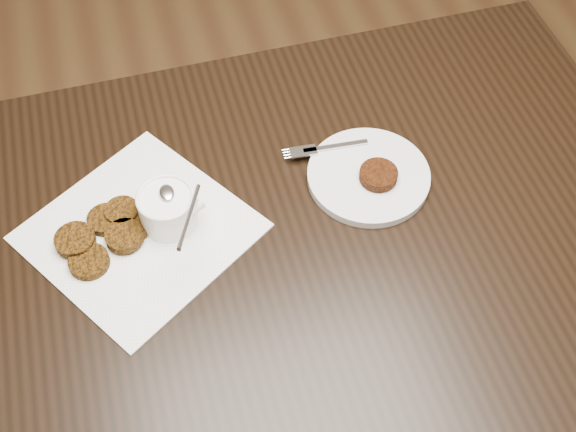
{
  "coord_description": "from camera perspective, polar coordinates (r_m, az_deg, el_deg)",
  "views": [
    {
      "loc": [
        -0.22,
        -0.52,
        1.66
      ],
      "look_at": [
        -0.05,
        0.08,
        0.8
      ],
      "focal_mm": 45.22,
      "sensor_mm": 36.0,
      "label": 1
    }
  ],
  "objects": [
    {
      "name": "sauce_ramekin",
      "position": [
        1.08,
        -9.67,
        1.57
      ],
      "size": [
        0.13,
        0.13,
        0.12
      ],
      "primitive_type": null,
      "rotation": [
        0.0,
        0.0,
        -0.18
      ],
      "color": "white",
      "rests_on": "napkin"
    },
    {
      "name": "table",
      "position": [
        1.43,
        -1.0,
        -10.16
      ],
      "size": [
        1.27,
        0.82,
        0.75
      ],
      "primitive_type": "cube",
      "color": "black",
      "rests_on": "floor"
    },
    {
      "name": "patty_cluster",
      "position": [
        1.12,
        -13.4,
        -0.94
      ],
      "size": [
        0.21,
        0.21,
        0.02
      ],
      "primitive_type": null,
      "rotation": [
        0.0,
        0.0,
        -0.08
      ],
      "color": "brown",
      "rests_on": "napkin"
    },
    {
      "name": "plate_with_patty",
      "position": [
        1.16,
        6.38,
        3.37
      ],
      "size": [
        0.21,
        0.21,
        0.03
      ],
      "primitive_type": null,
      "rotation": [
        0.0,
        0.0,
        -0.08
      ],
      "color": "silver",
      "rests_on": "table"
    },
    {
      "name": "napkin",
      "position": [
        1.13,
        -11.58,
        -1.22
      ],
      "size": [
        0.4,
        0.4,
        0.0
      ],
      "primitive_type": "cube",
      "rotation": [
        0.0,
        0.0,
        0.57
      ],
      "color": "white",
      "rests_on": "table"
    }
  ]
}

